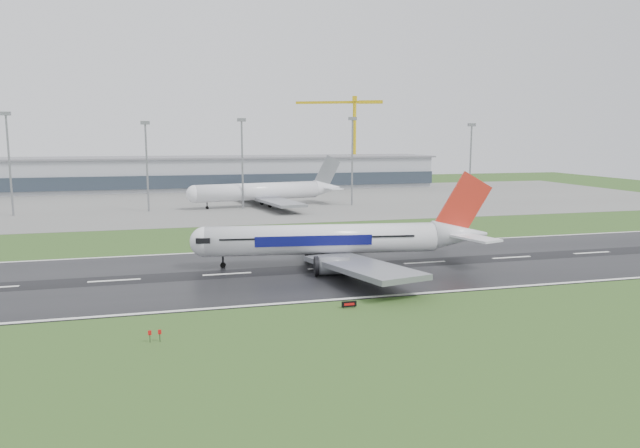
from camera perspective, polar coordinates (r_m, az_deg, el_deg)
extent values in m
plane|color=#2A4B1B|center=(111.38, -9.00, -4.85)|extent=(520.00, 520.00, 0.00)
cube|color=black|center=(111.36, -9.00, -4.83)|extent=(400.00, 45.00, 0.10)
cube|color=slate|center=(234.54, -12.05, 2.08)|extent=(400.00, 130.00, 0.08)
cube|color=#979BA2|center=(293.66, -12.64, 4.78)|extent=(240.00, 36.00, 15.00)
cylinder|color=gray|center=(213.78, -27.90, 4.98)|extent=(0.64, 0.64, 32.09)
cylinder|color=gray|center=(208.31, -16.44, 5.18)|extent=(0.64, 0.64, 29.45)
cylinder|color=gray|center=(209.79, -7.54, 5.64)|extent=(0.64, 0.64, 30.62)
cylinder|color=gray|center=(218.55, 3.14, 5.91)|extent=(0.64, 0.64, 31.36)
cylinder|color=gray|center=(237.86, 14.38, 5.62)|extent=(0.64, 0.64, 29.36)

